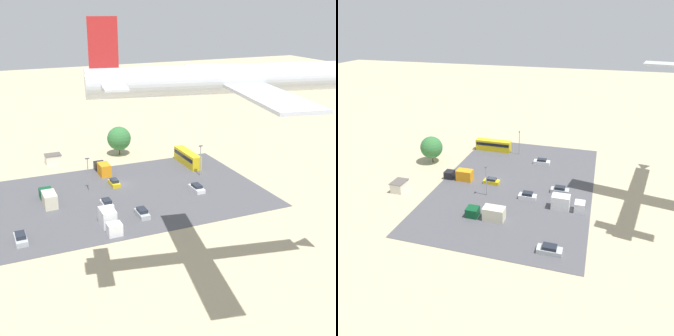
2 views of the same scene
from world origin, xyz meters
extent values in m
plane|color=tan|center=(0.00, 0.00, 0.00)|extent=(400.00, 400.00, 0.00)
cube|color=#4C4C51|center=(0.00, 6.21, 0.04)|extent=(56.67, 37.75, 0.08)
cube|color=silver|center=(11.19, -20.33, 1.23)|extent=(3.78, 2.98, 2.46)
cube|color=#59514C|center=(11.19, -20.33, 2.52)|extent=(4.02, 3.22, 0.12)
cube|color=gold|center=(-19.92, -6.44, 1.77)|extent=(2.43, 11.04, 3.39)
cube|color=black|center=(-19.92, -6.44, 2.38)|extent=(2.47, 10.60, 0.95)
cube|color=silver|center=(6.22, 10.49, 0.55)|extent=(1.89, 4.16, 0.93)
cube|color=#1E232D|center=(6.22, 10.49, 1.35)|extent=(1.58, 2.33, 0.68)
cube|color=#ADB2B7|center=(23.95, 18.57, 0.54)|extent=(1.98, 4.61, 0.93)
cube|color=#1E232D|center=(23.95, 18.57, 1.35)|extent=(1.67, 2.58, 0.68)
cube|color=silver|center=(-14.19, 10.09, 0.50)|extent=(1.96, 4.62, 0.83)
cube|color=#1E232D|center=(-14.19, 10.09, 1.22)|extent=(1.65, 2.59, 0.61)
cube|color=gold|center=(1.41, 0.01, 0.51)|extent=(1.81, 4.08, 0.86)
cube|color=#1E232D|center=(1.41, 0.01, 1.26)|extent=(1.52, 2.28, 0.63)
cube|color=#ADB2B7|center=(1.24, 17.37, 0.54)|extent=(1.88, 4.35, 0.92)
cube|color=#1E232D|center=(1.24, 17.37, 1.33)|extent=(1.58, 2.44, 0.67)
cube|color=black|center=(1.57, -11.57, 1.06)|extent=(2.44, 2.29, 1.97)
cube|color=orange|center=(1.57, -7.24, 1.49)|extent=(2.44, 4.07, 2.81)
cube|color=#0C4723|center=(16.66, 0.86, 1.09)|extent=(2.56, 2.54, 2.02)
cube|color=beige|center=(16.66, 5.66, 1.52)|extent=(2.56, 4.52, 2.88)
cube|color=silver|center=(8.40, 22.60, 1.20)|extent=(2.58, 2.21, 2.24)
cube|color=white|center=(8.40, 18.42, 1.68)|extent=(2.58, 3.93, 3.20)
cylinder|color=brown|center=(-6.57, -20.75, 1.11)|extent=(0.36, 0.36, 2.22)
sphere|color=#337038|center=(-6.57, -20.75, 4.59)|extent=(6.32, 6.32, 6.32)
cylinder|color=gray|center=(-19.16, 2.06, 3.65)|extent=(0.20, 0.20, 7.14)
cube|color=#4C4C51|center=(-19.16, 2.06, 7.40)|extent=(0.90, 0.28, 0.20)
cylinder|color=gray|center=(7.39, 0.78, 3.69)|extent=(0.20, 0.20, 7.23)
cube|color=#4C4C51|center=(7.39, 0.78, 7.49)|extent=(0.90, 0.28, 0.20)
camera|label=1|loc=(29.27, 94.14, 39.31)|focal=50.00mm
camera|label=2|loc=(71.36, 24.16, 39.30)|focal=35.00mm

